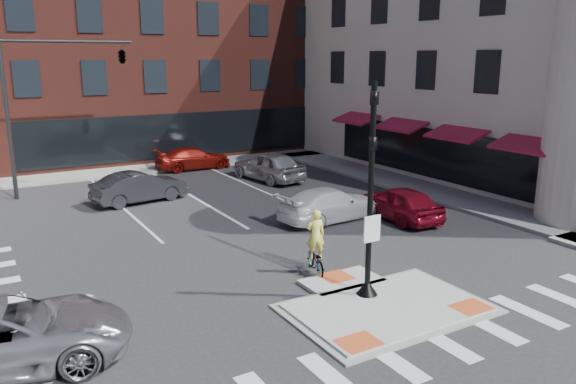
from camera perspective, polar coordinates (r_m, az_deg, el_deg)
ground at (r=16.18m, az=8.90°, el=-11.09°), size 120.00×120.00×0.00m
refuge_island at (r=15.98m, az=9.50°, el=-11.24°), size 5.40×4.65×0.13m
sidewalk_e at (r=30.12m, az=12.90°, el=0.55°), size 3.00×24.00×0.15m
sidewalk_n at (r=36.15m, az=-9.68°, el=2.86°), size 26.00×3.00×0.15m
building_n at (r=45.04m, az=-14.78°, el=14.60°), size 24.40×18.40×15.50m
building_e at (r=38.48m, az=24.13°, el=14.48°), size 21.90×23.90×17.70m
building_far_left at (r=63.54m, az=-25.91°, el=10.77°), size 10.00×12.00×10.00m
building_far_right at (r=67.84m, az=-14.94°, el=12.61°), size 12.00×12.00×12.00m
signal_pole at (r=15.64m, az=8.30°, el=-2.72°), size 0.60×0.60×5.98m
mast_arm_signal at (r=29.89m, az=-19.24°, el=11.93°), size 6.10×2.24×8.00m
red_sedan at (r=24.03m, az=11.30°, el=-1.09°), size 1.96×4.33×1.44m
white_pickup at (r=23.52m, az=4.29°, el=-1.26°), size 4.92×2.42×1.38m
bg_car_dark at (r=27.29m, az=-14.84°, el=0.49°), size 4.59×2.20×1.45m
bg_car_silver at (r=31.03m, az=-1.99°, el=2.68°), size 2.69×5.06×1.64m
bg_car_red at (r=34.66m, az=-9.61°, el=3.40°), size 4.61×1.92×1.33m
cyclist at (r=17.90m, az=2.80°, el=-6.06°), size 0.99×1.70×2.07m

